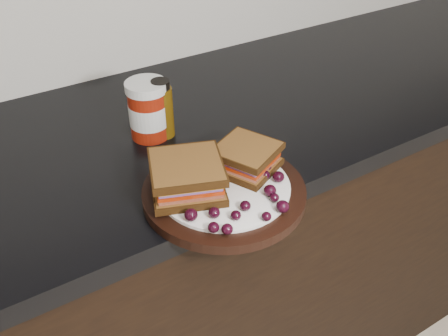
{
  "coord_description": "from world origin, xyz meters",
  "views": [
    {
      "loc": [
        -0.36,
        0.88,
        1.45
      ],
      "look_at": [
        -0.01,
        1.45,
        0.96
      ],
      "focal_mm": 40.0,
      "sensor_mm": 36.0,
      "label": 1
    }
  ],
  "objects_px": {
    "sandwich_left": "(187,176)",
    "oil_bottle": "(162,109)",
    "plate": "(224,192)",
    "condiment_jar": "(148,110)"
  },
  "relations": [
    {
      "from": "sandwich_left",
      "to": "condiment_jar",
      "type": "relative_size",
      "value": 0.99
    },
    {
      "from": "condiment_jar",
      "to": "oil_bottle",
      "type": "relative_size",
      "value": 0.99
    },
    {
      "from": "condiment_jar",
      "to": "oil_bottle",
      "type": "xyz_separation_m",
      "value": [
        0.03,
        -0.01,
        0.0
      ]
    },
    {
      "from": "sandwich_left",
      "to": "condiment_jar",
      "type": "height_order",
      "value": "condiment_jar"
    },
    {
      "from": "plate",
      "to": "condiment_jar",
      "type": "relative_size",
      "value": 2.34
    },
    {
      "from": "condiment_jar",
      "to": "oil_bottle",
      "type": "bearing_deg",
      "value": -23.63
    },
    {
      "from": "oil_bottle",
      "to": "condiment_jar",
      "type": "bearing_deg",
      "value": 156.37
    },
    {
      "from": "sandwich_left",
      "to": "oil_bottle",
      "type": "bearing_deg",
      "value": 94.87
    },
    {
      "from": "sandwich_left",
      "to": "oil_bottle",
      "type": "relative_size",
      "value": 0.98
    },
    {
      "from": "plate",
      "to": "sandwich_left",
      "type": "distance_m",
      "value": 0.08
    }
  ]
}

